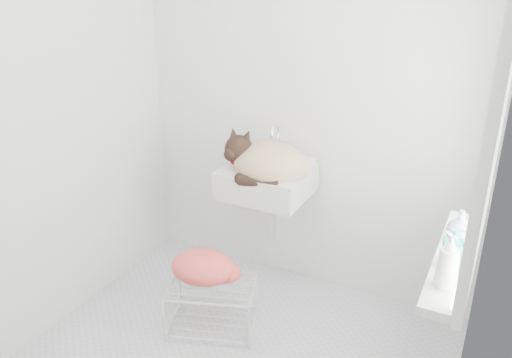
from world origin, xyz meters
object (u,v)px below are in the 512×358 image
at_px(bottle_b, 450,266).
at_px(bottle_c, 458,241).
at_px(cat, 267,163).
at_px(bottle_a, 444,286).
at_px(wire_rack, 212,305).
at_px(sink, 267,168).

relative_size(bottle_b, bottle_c, 1.13).
bearing_deg(cat, bottle_a, -26.79).
bearing_deg(bottle_b, bottle_a, -90.00).
height_order(wire_rack, bottle_b, bottle_b).
bearing_deg(sink, bottle_b, -29.49).
distance_m(bottle_a, bottle_c, 0.39).
bearing_deg(wire_rack, cat, 76.21).
distance_m(cat, bottle_c, 1.20).
relative_size(wire_rack, bottle_b, 2.84).
bearing_deg(cat, sink, 128.62).
bearing_deg(bottle_a, cat, 145.19).
relative_size(wire_rack, bottle_a, 2.56).
xyz_separation_m(wire_rack, bottle_c, (1.25, 0.08, 0.70)).
xyz_separation_m(sink, cat, (0.01, -0.02, 0.04)).
bearing_deg(bottle_c, wire_rack, -176.32).
distance_m(cat, bottle_a, 1.38).
bearing_deg(cat, bottle_c, -11.29).
height_order(cat, bottle_c, cat).
relative_size(sink, bottle_a, 2.71).
bearing_deg(sink, bottle_c, -19.96).
height_order(cat, wire_rack, cat).
height_order(sink, bottle_c, sink).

